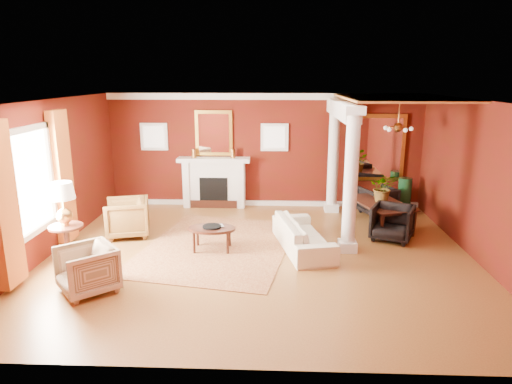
{
  "coord_description": "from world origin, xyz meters",
  "views": [
    {
      "loc": [
        0.27,
        -8.13,
        3.33
      ],
      "look_at": [
        -0.09,
        0.37,
        1.15
      ],
      "focal_mm": 32.0,
      "sensor_mm": 36.0,
      "label": 1
    }
  ],
  "objects_px": {
    "sofa": "(303,230)",
    "side_table": "(64,209)",
    "coffee_table": "(212,230)",
    "dining_table": "(382,207)",
    "armchair_leopard": "(127,216)",
    "armchair_stripe": "(87,267)"
  },
  "relations": [
    {
      "from": "sofa",
      "to": "side_table",
      "type": "distance_m",
      "value": 4.46
    },
    {
      "from": "coffee_table",
      "to": "dining_table",
      "type": "bearing_deg",
      "value": 23.33
    },
    {
      "from": "sofa",
      "to": "side_table",
      "type": "relative_size",
      "value": 1.35
    },
    {
      "from": "armchair_leopard",
      "to": "dining_table",
      "type": "distance_m",
      "value": 5.59
    },
    {
      "from": "armchair_leopard",
      "to": "dining_table",
      "type": "xyz_separation_m",
      "value": [
        5.53,
        0.81,
        0.02
      ]
    },
    {
      "from": "armchair_stripe",
      "to": "coffee_table",
      "type": "xyz_separation_m",
      "value": [
        1.72,
        1.85,
        0.01
      ]
    },
    {
      "from": "armchair_leopard",
      "to": "sofa",
      "type": "bearing_deg",
      "value": 65.97
    },
    {
      "from": "armchair_leopard",
      "to": "coffee_table",
      "type": "xyz_separation_m",
      "value": [
        1.92,
        -0.75,
        -0.02
      ]
    },
    {
      "from": "sofa",
      "to": "dining_table",
      "type": "xyz_separation_m",
      "value": [
        1.84,
        1.43,
        0.07
      ]
    },
    {
      "from": "armchair_leopard",
      "to": "armchair_stripe",
      "type": "height_order",
      "value": "armchair_leopard"
    },
    {
      "from": "armchair_stripe",
      "to": "side_table",
      "type": "bearing_deg",
      "value": 175.25
    },
    {
      "from": "armchair_stripe",
      "to": "sofa",
      "type": "bearing_deg",
      "value": 78.93
    },
    {
      "from": "armchair_stripe",
      "to": "coffee_table",
      "type": "relative_size",
      "value": 0.9
    },
    {
      "from": "armchair_leopard",
      "to": "armchair_stripe",
      "type": "bearing_deg",
      "value": -10.23
    },
    {
      "from": "armchair_leopard",
      "to": "coffee_table",
      "type": "height_order",
      "value": "armchair_leopard"
    },
    {
      "from": "coffee_table",
      "to": "side_table",
      "type": "height_order",
      "value": "side_table"
    },
    {
      "from": "side_table",
      "to": "dining_table",
      "type": "height_order",
      "value": "side_table"
    },
    {
      "from": "armchair_stripe",
      "to": "dining_table",
      "type": "bearing_deg",
      "value": 82.02
    },
    {
      "from": "sofa",
      "to": "armchair_leopard",
      "type": "distance_m",
      "value": 3.75
    },
    {
      "from": "sofa",
      "to": "dining_table",
      "type": "bearing_deg",
      "value": -64.7
    },
    {
      "from": "coffee_table",
      "to": "dining_table",
      "type": "relative_size",
      "value": 0.56
    },
    {
      "from": "armchair_stripe",
      "to": "coffee_table",
      "type": "bearing_deg",
      "value": 96.49
    }
  ]
}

